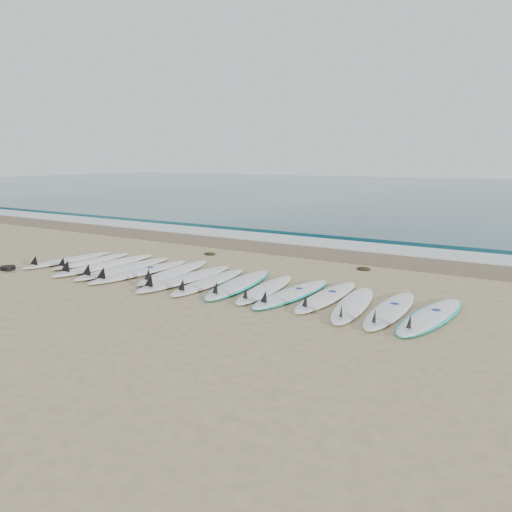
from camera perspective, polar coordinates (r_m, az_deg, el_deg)
The scene contains 23 objects.
ground at distance 10.05m, azimuth -4.85°, elevation -3.06°, with size 120.00×120.00×0.00m, color tan.
ocean at distance 40.78m, azimuth 23.80°, elevation 6.69°, with size 120.00×55.00×0.03m, color #19515D.
wet_sand_band at distance 13.48m, azimuth 5.63°, elevation 0.57°, with size 120.00×1.80×0.01m, color brown.
foam_band at distance 14.72m, azimuth 8.05°, elevation 1.46°, with size 120.00×1.40×0.04m, color silver.
wave_crest at distance 16.09m, azimuth 10.23°, elevation 2.31°, with size 120.00×1.00×0.10m, color #19515D.
surfboard_0 at distance 12.82m, azimuth -20.85°, elevation -0.43°, with size 0.57×2.45×0.31m.
surfboard_1 at distance 12.50m, azimuth -18.38°, elevation -0.55°, with size 0.55×2.36×0.30m.
surfboard_2 at distance 11.90m, azimuth -17.08°, elevation -0.98°, with size 0.62×2.89×0.37m.
surfboard_3 at distance 11.43m, azimuth -15.06°, elevation -1.36°, with size 0.59×2.78×0.36m.
surfboard_4 at distance 11.01m, azimuth -13.31°, elevation -1.74°, with size 0.71×2.79×0.35m.
surfboard_5 at distance 10.83m, azimuth -9.46°, elevation -1.82°, with size 0.98×2.74×0.34m.
surfboard_6 at distance 10.22m, azimuth -8.25°, elevation -2.54°, with size 0.67×2.80×0.36m.
surfboard_7 at distance 9.90m, azimuth -5.55°, elevation -2.95°, with size 0.72×2.55×0.32m.
surfboard_8 at distance 9.71m, azimuth -2.08°, elevation -3.22°, with size 1.00×2.66×0.33m.
surfboard_9 at distance 9.31m, azimuth 0.96°, elevation -3.82°, with size 0.76×2.38×0.30m.
surfboard_10 at distance 9.06m, azimuth 4.05°, elevation -4.30°, with size 0.74×2.48×0.31m.
surfboard_11 at distance 8.90m, azimuth 7.98°, elevation -4.62°, with size 0.51×2.42×0.31m.
surfboard_12 at distance 8.50m, azimuth 10.96°, elevation -5.48°, with size 0.85×2.42×0.30m.
surfboard_13 at distance 8.34m, azimuth 15.02°, elevation -5.98°, with size 0.57×2.43×0.31m.
surfboard_14 at distance 8.23m, azimuth 19.28°, elevation -6.51°, with size 0.86×2.46×0.31m.
seaweed_near at distance 12.95m, azimuth -5.30°, elevation 0.27°, with size 0.32×0.25×0.06m, color black.
seaweed_far at distance 11.41m, azimuth 12.21°, elevation -1.41°, with size 0.32×0.25×0.06m, color black.
leash_coil at distance 12.44m, azimuth -26.49°, elevation -1.22°, with size 0.46×0.36×0.11m.
Camera 1 is at (5.86, -7.79, 2.44)m, focal length 35.00 mm.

